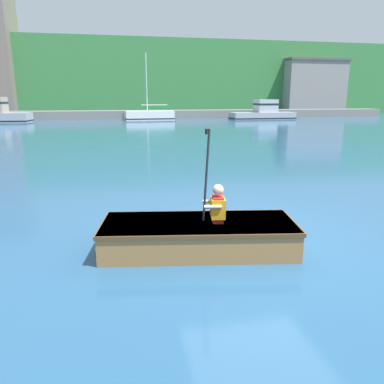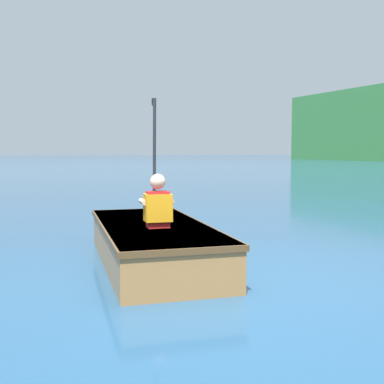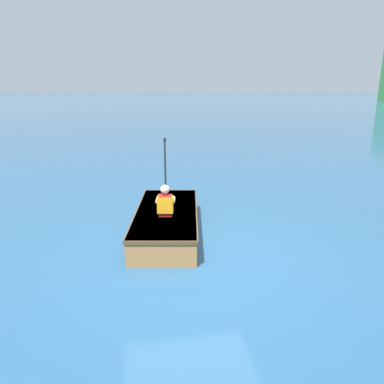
{
  "view_description": "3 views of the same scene",
  "coord_description": "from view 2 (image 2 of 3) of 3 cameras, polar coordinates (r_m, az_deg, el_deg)",
  "views": [
    {
      "loc": [
        -2.41,
        -5.67,
        2.33
      ],
      "look_at": [
        -1.21,
        0.17,
        0.82
      ],
      "focal_mm": 35.0,
      "sensor_mm": 36.0,
      "label": 1
    },
    {
      "loc": [
        3.98,
        -2.23,
        1.3
      ],
      "look_at": [
        -1.21,
        0.17,
        0.82
      ],
      "focal_mm": 45.0,
      "sensor_mm": 36.0,
      "label": 2
    },
    {
      "loc": [
        5.63,
        -0.95,
        2.78
      ],
      "look_at": [
        -1.21,
        0.17,
        0.82
      ],
      "focal_mm": 35.0,
      "sensor_mm": 36.0,
      "label": 3
    }
  ],
  "objects": [
    {
      "name": "person_paddler",
      "position": [
        5.28,
        -4.1,
        -1.24
      ],
      "size": [
        0.37,
        0.39,
        1.42
      ],
      "color": "red",
      "rests_on": "rowboat_foreground"
    },
    {
      "name": "rowboat_foreground",
      "position": [
        5.67,
        -4.74,
        -5.72
      ],
      "size": [
        3.19,
        1.64,
        0.47
      ],
      "color": "#A3703D",
      "rests_on": "ground"
    },
    {
      "name": "ground_plane",
      "position": [
        4.74,
        4.34,
        -11.1
      ],
      "size": [
        300.0,
        300.0,
        0.0
      ],
      "primitive_type": "plane",
      "color": "navy"
    }
  ]
}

